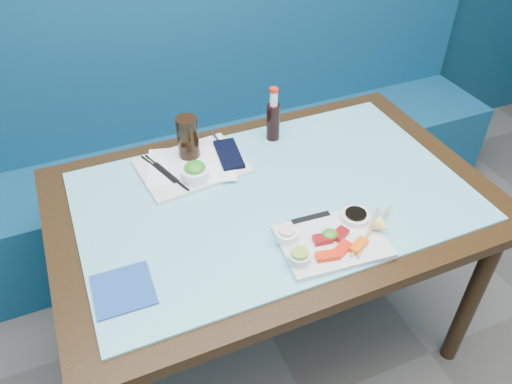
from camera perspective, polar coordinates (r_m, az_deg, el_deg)
name	(u,v)px	position (r m, az deg, el deg)	size (l,w,h in m)	color
booth_bench	(200,152)	(2.46, -6.39, 4.54)	(3.00, 0.56, 1.17)	navy
dining_table	(273,215)	(1.66, 1.97, -2.70)	(1.40, 0.90, 0.75)	black
glass_top	(274,195)	(1.60, 2.04, -0.40)	(1.22, 0.76, 0.01)	#67BFCE
sashimi_plate	(332,241)	(1.45, 8.73, -5.60)	(0.30, 0.21, 0.02)	silver
salmon_left	(327,256)	(1.39, 8.13, -7.24)	(0.06, 0.03, 0.02)	red
salmon_mid	(342,249)	(1.41, 9.81, -6.48)	(0.06, 0.03, 0.02)	#FF1B0A
salmon_right	(358,246)	(1.43, 11.63, -6.01)	(0.06, 0.03, 0.02)	#F15A09
tuna_left	(323,239)	(1.43, 7.65, -5.36)	(0.05, 0.03, 0.02)	maroon
tuna_right	(340,234)	(1.45, 9.55, -4.74)	(0.05, 0.03, 0.02)	maroon
seaweed_garnish	(330,234)	(1.44, 8.44, -4.82)	(0.05, 0.04, 0.03)	#33841E
ramekin_wasabi	(299,258)	(1.37, 4.98, -7.47)	(0.06, 0.06, 0.03)	silver
wasabi_fill	(300,253)	(1.35, 5.03, -6.95)	(0.05, 0.05, 0.01)	#7DB038
ramekin_ginger	(287,235)	(1.42, 3.52, -4.95)	(0.07, 0.07, 0.03)	white
ginger_fill	(287,231)	(1.41, 3.55, -4.42)	(0.05, 0.05, 0.01)	beige
soy_dish	(355,216)	(1.51, 11.29, -2.76)	(0.09, 0.09, 0.02)	white
soy_fill	(356,214)	(1.51, 11.35, -2.44)	(0.06, 0.06, 0.01)	black
lemon_wedge	(383,226)	(1.48, 14.31, -3.81)	(0.05, 0.05, 0.04)	#FDDA78
chopstick_sleeve	(311,217)	(1.50, 6.28, -2.90)	(0.12, 0.02, 0.00)	black
wooden_chopstick_a	(369,231)	(1.48, 12.75, -4.40)	(0.01, 0.01, 0.23)	tan
wooden_chopstick_b	(372,230)	(1.49, 13.08, -4.28)	(0.01, 0.01, 0.25)	#A78F4E
serving_tray	(192,166)	(1.72, -7.33, 2.94)	(0.35, 0.26, 0.01)	silver
paper_placemat	(192,165)	(1.71, -7.36, 3.13)	(0.30, 0.21, 0.00)	white
seaweed_bowl	(195,173)	(1.64, -6.96, 2.12)	(0.10, 0.10, 0.04)	white
seaweed_salad	(195,167)	(1.63, -7.02, 2.81)	(0.07, 0.07, 0.03)	#2A8E20
cola_glass	(188,137)	(1.72, -7.79, 6.21)	(0.07, 0.07, 0.15)	black
navy_pouch	(229,154)	(1.74, -3.13, 4.35)	(0.08, 0.17, 0.01)	black
fork	(217,139)	(1.82, -4.48, 6.03)	(0.01, 0.01, 0.08)	silver
black_chopstick_a	(164,173)	(1.69, -10.46, 2.20)	(0.01, 0.01, 0.26)	black
black_chopstick_b	(166,172)	(1.69, -10.20, 2.26)	(0.01, 0.01, 0.25)	black
tray_sleeve	(165,173)	(1.69, -10.33, 2.19)	(0.02, 0.14, 0.00)	black
cola_bottle_body	(273,122)	(1.82, 1.98, 8.00)	(0.05, 0.05, 0.14)	black
cola_bottle_neck	(274,98)	(1.77, 2.05, 10.63)	(0.03, 0.03, 0.05)	white
cola_bottle_cap	(274,90)	(1.75, 2.07, 11.58)	(0.03, 0.03, 0.01)	red
blue_napkin	(123,290)	(1.37, -14.94, -10.74)	(0.15, 0.15, 0.01)	navy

